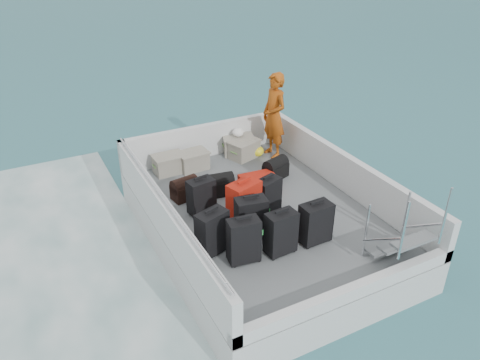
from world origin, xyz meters
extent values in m
plane|color=#1C5B63|center=(0.00, 0.00, 0.00)|extent=(160.00, 160.00, 0.00)
cube|color=silver|center=(0.00, 0.00, 0.30)|extent=(3.60, 5.00, 0.60)
cube|color=slate|center=(0.00, 0.00, 0.61)|extent=(3.30, 4.70, 0.02)
cube|color=silver|center=(-1.73, 0.00, 0.97)|extent=(0.14, 5.00, 0.70)
cube|color=silver|center=(1.73, 0.00, 0.97)|extent=(0.14, 5.00, 0.70)
cube|color=silver|center=(0.00, 2.43, 0.97)|extent=(3.60, 0.14, 0.70)
cube|color=silver|center=(0.00, -2.43, 0.72)|extent=(3.60, 0.14, 0.20)
cylinder|color=silver|center=(-1.73, 0.00, 1.37)|extent=(0.04, 4.80, 0.04)
cube|color=black|center=(-0.91, -1.09, 0.98)|extent=(0.49, 0.32, 0.71)
cube|color=black|center=(-1.23, -0.69, 0.97)|extent=(0.53, 0.40, 0.70)
cube|color=black|center=(-0.95, 0.38, 0.94)|extent=(0.48, 0.33, 0.64)
cube|color=black|center=(-0.33, -1.16, 0.97)|extent=(0.47, 0.29, 0.70)
cube|color=black|center=(-0.54, -0.63, 0.97)|extent=(0.52, 0.36, 0.70)
cube|color=#B31C0D|center=(-0.43, -0.18, 0.99)|extent=(0.60, 0.46, 0.73)
cube|color=black|center=(0.29, -1.17, 0.95)|extent=(0.49, 0.30, 0.67)
cube|color=black|center=(0.08, -0.09, 0.93)|extent=(0.51, 0.38, 0.63)
cube|color=#B31C0D|center=(0.32, 0.67, 0.75)|extent=(0.69, 0.49, 0.26)
cube|color=gray|center=(-0.93, 2.05, 0.79)|extent=(0.58, 0.41, 0.35)
cube|color=gray|center=(-0.45, 1.98, 0.79)|extent=(0.59, 0.43, 0.34)
cube|color=gray|center=(0.68, 2.20, 0.80)|extent=(0.72, 0.60, 0.37)
cube|color=gray|center=(0.70, 1.97, 0.80)|extent=(0.69, 0.58, 0.35)
ellipsoid|color=yellow|center=(0.99, 1.90, 0.73)|extent=(0.28, 0.26, 0.22)
ellipsoid|color=white|center=(0.68, 2.20, 1.08)|extent=(0.24, 0.24, 0.18)
imported|color=orange|center=(1.30, 1.78, 1.51)|extent=(0.45, 0.67, 1.79)
camera|label=1|loc=(-3.46, -5.91, 4.99)|focal=35.00mm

